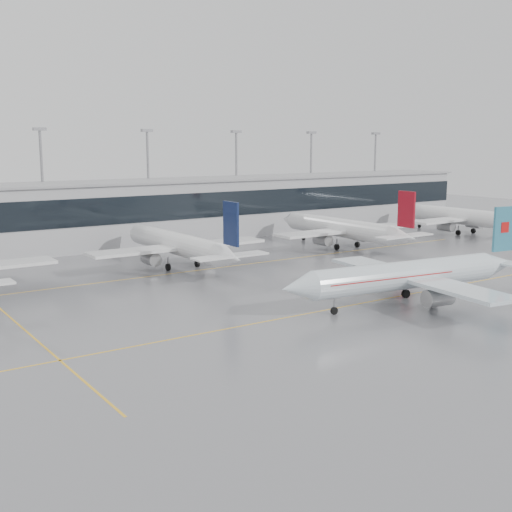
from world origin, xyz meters
TOP-DOWN VIEW (x-y plane):
  - ground at (0.00, 0.00)m, footprint 320.00×320.00m
  - taxi_line_main at (0.00, 0.00)m, footprint 120.00×0.25m
  - taxi_line_north at (0.00, 30.00)m, footprint 120.00×0.25m
  - taxi_line_cross at (-30.00, 15.00)m, footprint 0.25×60.00m
  - terminal at (0.00, 62.00)m, footprint 180.00×15.00m
  - terminal_glass at (0.00, 54.45)m, footprint 180.00×0.20m
  - terminal_roof at (0.00, 62.00)m, footprint 182.00×16.00m
  - light_masts at (0.00, 68.00)m, footprint 156.40×1.00m
  - air_canada_jet at (12.81, -3.55)m, footprint 36.33×29.20m
  - parked_jet_c at (-0.00, 33.69)m, footprint 29.64×36.96m
  - parked_jet_d at (35.00, 33.69)m, footprint 29.64×36.96m
  - parked_jet_e at (70.00, 33.69)m, footprint 29.64×36.96m

SIDE VIEW (x-z plane):
  - ground at x=0.00m, z-range 0.00..0.00m
  - taxi_line_main at x=0.00m, z-range 0.00..0.01m
  - taxi_line_north at x=0.00m, z-range 0.00..0.01m
  - taxi_line_cross at x=-30.00m, z-range 0.00..0.01m
  - air_canada_jet at x=12.81m, z-range -2.08..9.30m
  - parked_jet_c at x=0.00m, z-range -2.15..9.57m
  - parked_jet_d at x=35.00m, z-range -2.15..9.57m
  - parked_jet_e at x=70.00m, z-range -2.15..9.57m
  - terminal at x=0.00m, z-range 0.00..12.00m
  - terminal_glass at x=0.00m, z-range 5.00..10.00m
  - terminal_roof at x=0.00m, z-range 12.00..12.40m
  - light_masts at x=0.00m, z-range 2.04..24.64m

